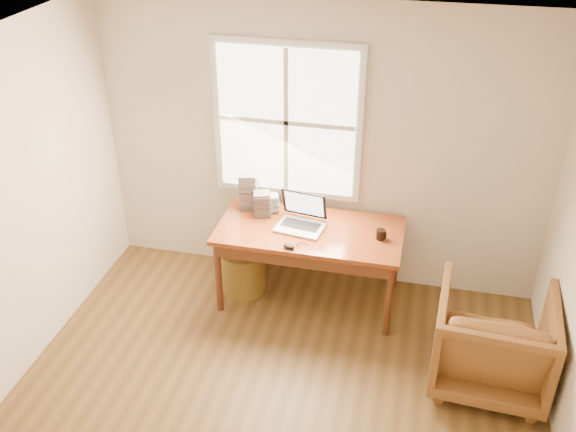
% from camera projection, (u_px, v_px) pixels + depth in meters
% --- Properties ---
extents(room_shell, '(4.04, 4.54, 2.64)m').
position_uv_depth(room_shell, '(255.00, 286.00, 3.88)').
color(room_shell, brown).
rests_on(room_shell, ground).
extents(desk, '(1.60, 0.80, 0.04)m').
position_uv_depth(desk, '(310.00, 231.00, 5.55)').
color(desk, brown).
rests_on(desk, room_shell).
extents(armchair, '(0.90, 0.92, 0.79)m').
position_uv_depth(armchair, '(492.00, 340.00, 4.83)').
color(armchair, brown).
rests_on(armchair, room_shell).
extents(wicker_stool, '(0.51, 0.51, 0.41)m').
position_uv_depth(wicker_stool, '(244.00, 271.00, 5.93)').
color(wicker_stool, brown).
rests_on(wicker_stool, room_shell).
extents(laptop, '(0.45, 0.47, 0.30)m').
position_uv_depth(laptop, '(300.00, 214.00, 5.46)').
color(laptop, silver).
rests_on(laptop, desk).
extents(mouse, '(0.11, 0.08, 0.03)m').
position_uv_depth(mouse, '(289.00, 246.00, 5.26)').
color(mouse, black).
rests_on(mouse, desk).
extents(coffee_mug, '(0.09, 0.09, 0.09)m').
position_uv_depth(coffee_mug, '(381.00, 234.00, 5.37)').
color(coffee_mug, black).
rests_on(coffee_mug, desk).
extents(cd_stack_a, '(0.17, 0.16, 0.27)m').
position_uv_depth(cd_stack_a, '(249.00, 193.00, 5.81)').
color(cd_stack_a, '#B2B6BD').
rests_on(cd_stack_a, desk).
extents(cd_stack_b, '(0.17, 0.16, 0.22)m').
position_uv_depth(cd_stack_b, '(262.00, 204.00, 5.68)').
color(cd_stack_b, '#27272C').
rests_on(cd_stack_b, desk).
extents(cd_stack_c, '(0.18, 0.17, 0.34)m').
position_uv_depth(cd_stack_c, '(247.00, 191.00, 5.77)').
color(cd_stack_c, '#908F9B').
rests_on(cd_stack_c, desk).
extents(cd_stack_d, '(0.16, 0.15, 0.16)m').
position_uv_depth(cd_stack_d, '(271.00, 203.00, 5.76)').
color(cd_stack_d, silver).
rests_on(cd_stack_d, desk).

